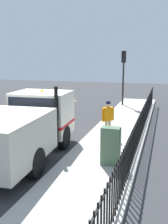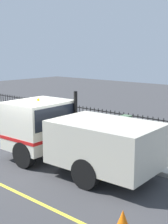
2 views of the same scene
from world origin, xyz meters
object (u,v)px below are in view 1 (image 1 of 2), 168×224
Objects in this scene: work_truck at (27,124)px; utility_cabinet at (111,146)px; worker_standing at (108,115)px; traffic_light_near at (124,67)px.

work_truck reaches higher than utility_cabinet.
worker_standing is (2.49, 2.79, -0.10)m from work_truck.
utility_cabinet is at bearing 57.73° from worker_standing.
worker_standing is 8.96m from traffic_light_near.
traffic_light_near reaches higher than utility_cabinet.
utility_cabinet is at bearing 104.14° from traffic_light_near.
traffic_light_near is 11.99m from utility_cabinet.
worker_standing is 1.31× the size of utility_cabinet.
utility_cabinet is (3.20, -0.17, -0.49)m from work_truck.
worker_standing is 3.07m from utility_cabinet.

